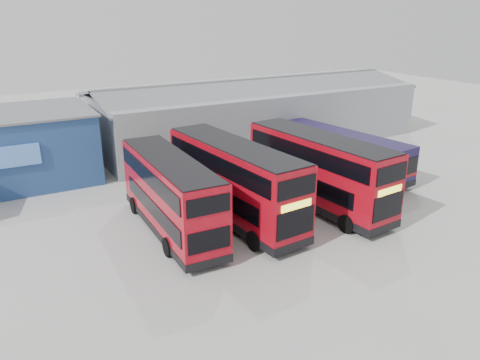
% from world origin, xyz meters
% --- Properties ---
extents(ground_plane, '(120.00, 120.00, 0.00)m').
position_xyz_m(ground_plane, '(0.00, 0.00, 0.00)').
color(ground_plane, '#9F9F9A').
rests_on(ground_plane, ground).
extents(office_block, '(12.30, 8.32, 5.12)m').
position_xyz_m(office_block, '(-14.00, 17.99, 2.58)').
color(office_block, navy).
rests_on(office_block, ground).
extents(maintenance_shed, '(30.50, 12.00, 5.89)m').
position_xyz_m(maintenance_shed, '(8.00, 20.00, 2.60)').
color(maintenance_shed, gray).
rests_on(maintenance_shed, ground).
extents(double_decker_left, '(2.82, 10.39, 4.37)m').
position_xyz_m(double_decker_left, '(-6.56, 4.50, 2.17)').
color(double_decker_left, '#A50917').
rests_on(double_decker_left, ground).
extents(double_decker_centre, '(3.62, 11.30, 4.70)m').
position_xyz_m(double_decker_centre, '(-2.72, 4.22, 2.34)').
color(double_decker_centre, '#A50917').
rests_on(double_decker_centre, ground).
extents(double_decker_right, '(3.65, 11.18, 4.65)m').
position_xyz_m(double_decker_right, '(2.84, 3.45, 2.31)').
color(double_decker_right, '#A50917').
rests_on(double_decker_right, ground).
extents(single_decker_blue, '(4.15, 11.82, 3.14)m').
position_xyz_m(single_decker_blue, '(8.64, 7.96, 1.56)').
color(single_decker_blue, '#0E0C39').
rests_on(single_decker_blue, ground).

